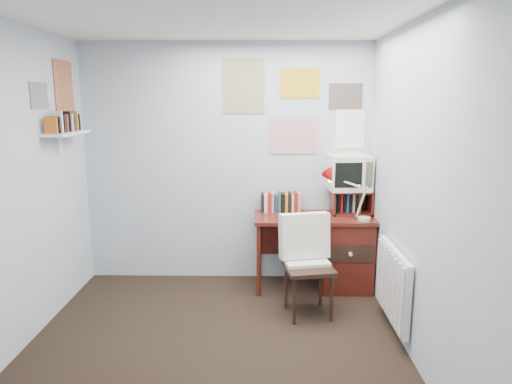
# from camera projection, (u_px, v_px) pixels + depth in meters

# --- Properties ---
(ground) EXTENTS (3.50, 3.50, 0.00)m
(ground) POSITION_uv_depth(u_px,v_px,m) (211.00, 366.00, 3.34)
(ground) COLOR black
(ground) RESTS_ON ground
(back_wall) EXTENTS (3.00, 0.02, 2.50)m
(back_wall) POSITION_uv_depth(u_px,v_px,m) (227.00, 164.00, 4.80)
(back_wall) COLOR #B1BECB
(back_wall) RESTS_ON ground
(right_wall) EXTENTS (0.02, 3.50, 2.50)m
(right_wall) POSITION_uv_depth(u_px,v_px,m) (429.00, 201.00, 3.07)
(right_wall) COLOR #B1BECB
(right_wall) RESTS_ON ground
(ceiling) EXTENTS (3.00, 3.50, 0.02)m
(ceiling) POSITION_uv_depth(u_px,v_px,m) (203.00, 4.00, 2.84)
(ceiling) COLOR white
(ceiling) RESTS_ON back_wall
(desk) EXTENTS (1.20, 0.55, 0.76)m
(desk) POSITION_uv_depth(u_px,v_px,m) (340.00, 249.00, 4.69)
(desk) COLOR #571B13
(desk) RESTS_ON ground
(desk_chair) EXTENTS (0.52, 0.50, 0.88)m
(desk_chair) POSITION_uv_depth(u_px,v_px,m) (309.00, 269.00, 4.06)
(desk_chair) COLOR black
(desk_chair) RESTS_ON ground
(desk_lamp) EXTENTS (0.32, 0.28, 0.44)m
(desk_lamp) POSITION_uv_depth(u_px,v_px,m) (365.00, 198.00, 4.41)
(desk_lamp) COLOR #AD0B0F
(desk_lamp) RESTS_ON desk
(tv_riser) EXTENTS (0.40, 0.30, 0.25)m
(tv_riser) POSITION_uv_depth(u_px,v_px,m) (351.00, 202.00, 4.70)
(tv_riser) COLOR #571B13
(tv_riser) RESTS_ON desk
(crt_tv) EXTENTS (0.43, 0.40, 0.39)m
(crt_tv) POSITION_uv_depth(u_px,v_px,m) (349.00, 171.00, 4.66)
(crt_tv) COLOR beige
(crt_tv) RESTS_ON tv_riser
(book_row) EXTENTS (0.60, 0.14, 0.22)m
(book_row) POSITION_uv_depth(u_px,v_px,m) (290.00, 201.00, 4.78)
(book_row) COLOR #571B13
(book_row) RESTS_ON desk
(radiator) EXTENTS (0.09, 0.80, 0.60)m
(radiator) POSITION_uv_depth(u_px,v_px,m) (393.00, 284.00, 3.77)
(radiator) COLOR white
(radiator) RESTS_ON right_wall
(wall_shelf) EXTENTS (0.20, 0.62, 0.24)m
(wall_shelf) POSITION_uv_depth(u_px,v_px,m) (66.00, 133.00, 4.11)
(wall_shelf) COLOR white
(wall_shelf) RESTS_ON left_wall
(posters_back) EXTENTS (1.20, 0.01, 0.90)m
(posters_back) POSITION_uv_depth(u_px,v_px,m) (294.00, 106.00, 4.67)
(posters_back) COLOR white
(posters_back) RESTS_ON back_wall
(posters_left) EXTENTS (0.01, 0.70, 0.60)m
(posters_left) POSITION_uv_depth(u_px,v_px,m) (52.00, 90.00, 4.04)
(posters_left) COLOR white
(posters_left) RESTS_ON left_wall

